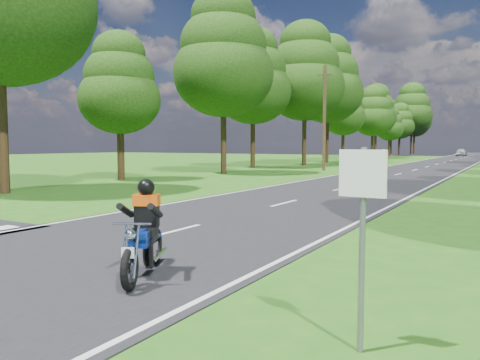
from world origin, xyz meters
The scene contains 9 objects.
ground centered at (0.00, 0.00, 0.00)m, with size 160.00×160.00×0.00m, color #205A14.
main_road centered at (0.00, 50.00, 0.01)m, with size 7.00×140.00×0.02m, color black.
road_markings centered at (-0.14, 48.13, 0.02)m, with size 7.40×140.00×0.01m.
treeline centered at (1.43, 60.06, 8.25)m, with size 40.00×115.35×14.78m.
telegraph_pole centered at (-6.00, 28.00, 4.07)m, with size 1.20×0.26×8.00m.
road_sign centered at (5.50, -2.01, 1.34)m, with size 0.45×0.07×2.00m.
rider_near_blue centered at (1.91, -1.10, 0.76)m, with size 0.59×1.77×1.47m, color navy, non-canonical shape.
rider_far_red centered at (-1.53, 28.41, 0.85)m, with size 0.66×1.98×1.65m, color #A90D0D, non-canonical shape.
distant_car centered at (-1.23, 81.98, 0.68)m, with size 1.55×3.85×1.31m, color silver.
Camera 1 is at (6.73, -6.41, 2.02)m, focal length 35.00 mm.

